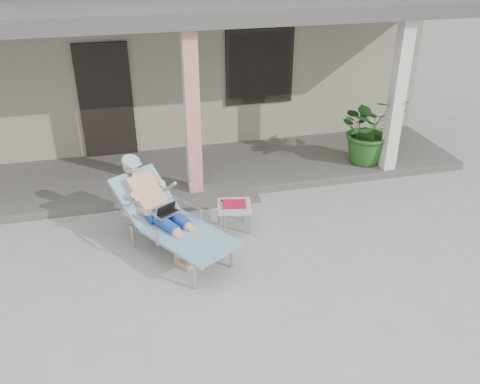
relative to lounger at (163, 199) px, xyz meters
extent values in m
plane|color=#9E9E99|center=(0.65, -0.75, -0.79)|extent=(60.00, 60.00, 0.00)
cube|color=gray|center=(0.65, 5.75, 0.71)|extent=(10.00, 5.00, 3.00)
cube|color=black|center=(-0.65, 3.22, 0.41)|extent=(0.95, 0.06, 2.10)
cube|color=black|center=(2.25, 3.22, 0.86)|extent=(1.20, 0.06, 1.30)
cube|color=black|center=(2.25, 3.21, 0.86)|extent=(1.32, 0.05, 1.42)
cube|color=#605B56|center=(0.65, 2.25, -0.72)|extent=(10.00, 2.00, 0.15)
cube|color=red|center=(0.65, 1.40, 0.66)|extent=(0.22, 0.22, 2.61)
cube|color=silver|center=(4.15, 1.40, 0.66)|extent=(0.22, 0.22, 2.61)
cube|color=#474442|center=(0.65, 2.25, 2.09)|extent=(10.00, 2.30, 0.24)
cube|color=#605B56|center=(0.65, 1.10, -0.76)|extent=(2.00, 0.30, 0.07)
cylinder|color=#B7B7BC|center=(0.24, -1.00, -0.60)|extent=(0.04, 0.04, 0.38)
cylinder|color=#B7B7BC|center=(0.79, -0.66, -0.60)|extent=(0.04, 0.04, 0.38)
cylinder|color=#B7B7BC|center=(-0.46, 0.12, -0.60)|extent=(0.04, 0.04, 0.38)
cylinder|color=#B7B7BC|center=(0.09, 0.46, -0.60)|extent=(0.04, 0.04, 0.38)
cube|color=#B7B7BC|center=(0.26, -0.42, -0.40)|extent=(1.21, 1.41, 0.03)
cube|color=#7CA5BF|center=(0.26, -0.42, -0.37)|extent=(1.32, 1.50, 0.04)
cube|color=#B7B7BC|center=(-0.23, 0.36, -0.15)|extent=(0.86, 0.85, 0.51)
cube|color=#7CA5BF|center=(-0.23, 0.36, -0.12)|extent=(0.99, 0.96, 0.58)
cylinder|color=#AAAAAC|center=(-0.38, 0.62, 0.34)|extent=(0.35, 0.35, 0.13)
cube|color=silver|center=(0.02, -0.04, -0.19)|extent=(0.42, 0.39, 0.24)
cube|color=#B8B8B3|center=(1.04, 0.27, -0.40)|extent=(0.57, 0.57, 0.04)
cylinder|color=#B7B7BC|center=(0.85, 0.08, -0.61)|extent=(0.04, 0.04, 0.37)
cylinder|color=#B7B7BC|center=(1.24, 0.08, -0.61)|extent=(0.04, 0.04, 0.37)
cylinder|color=#B7B7BC|center=(0.85, 0.47, -0.61)|extent=(0.04, 0.04, 0.37)
cylinder|color=#B7B7BC|center=(1.24, 0.47, -0.61)|extent=(0.04, 0.04, 0.37)
cube|color=#B81335|center=(1.04, 0.27, -0.37)|extent=(0.38, 0.31, 0.03)
cube|color=black|center=(1.04, 0.40, -0.37)|extent=(0.34, 0.08, 0.03)
imported|color=#26591E|center=(3.92, 1.75, -0.01)|extent=(1.23, 1.09, 1.27)
camera|label=1|loc=(-0.45, -6.04, 3.28)|focal=38.00mm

